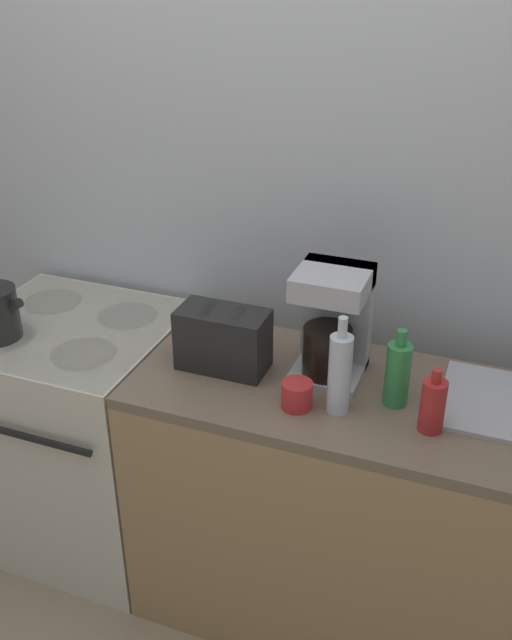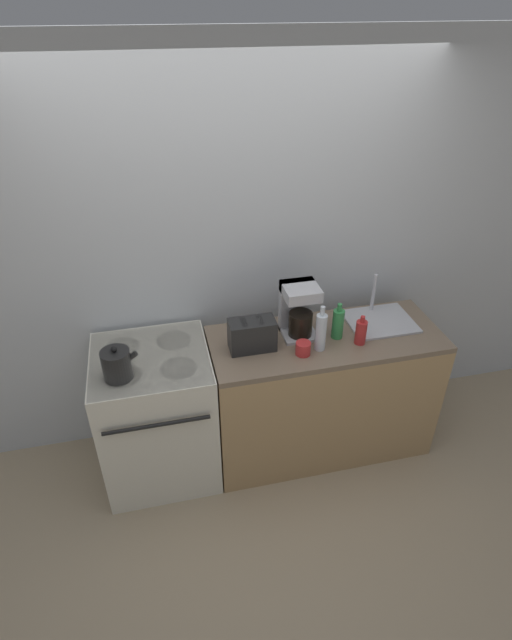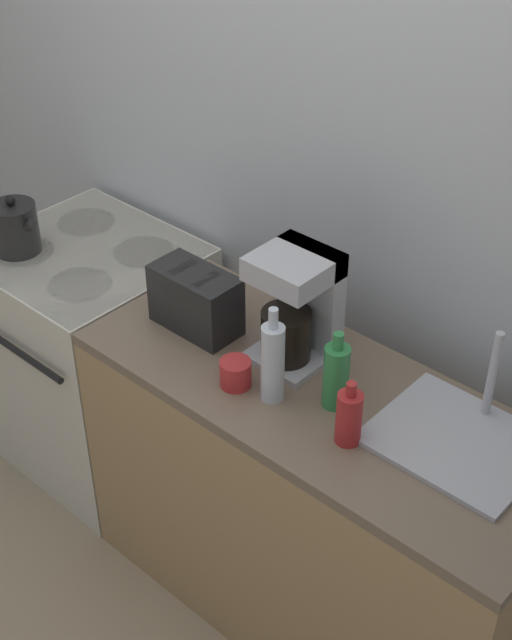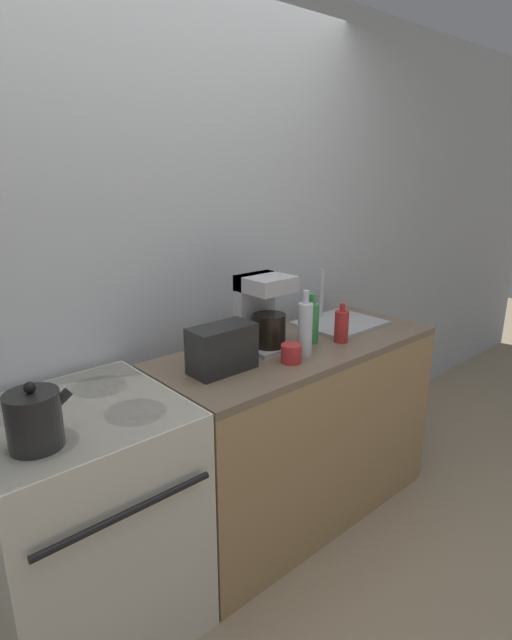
{
  "view_description": "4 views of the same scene",
  "coord_description": "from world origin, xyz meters",
  "px_view_note": "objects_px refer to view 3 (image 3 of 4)",
  "views": [
    {
      "loc": [
        0.82,
        -1.46,
        2.12
      ],
      "look_at": [
        0.12,
        0.36,
        1.07
      ],
      "focal_mm": 40.0,
      "sensor_mm": 36.0,
      "label": 1
    },
    {
      "loc": [
        -0.49,
        -2.09,
        2.72
      ],
      "look_at": [
        0.09,
        0.37,
        1.07
      ],
      "focal_mm": 28.0,
      "sensor_mm": 36.0,
      "label": 2
    },
    {
      "loc": [
        1.67,
        -1.25,
        2.54
      ],
      "look_at": [
        0.28,
        0.3,
        1.06
      ],
      "focal_mm": 50.0,
      "sensor_mm": 36.0,
      "label": 3
    },
    {
      "loc": [
        -1.14,
        -1.25,
        1.74
      ],
      "look_at": [
        0.24,
        0.3,
        1.1
      ],
      "focal_mm": 28.0,
      "sensor_mm": 36.0,
      "label": 4
    }
  ],
  "objects_px": {
    "kettle": "(15,228)",
    "toaster": "(196,300)",
    "bottle_clear": "(273,362)",
    "cup_red": "(236,373)",
    "bottle_red": "(349,417)",
    "stove": "(97,353)",
    "bottle_green": "(336,375)",
    "coffee_maker": "(298,304)"
  },
  "relations": [
    {
      "from": "bottle_red",
      "to": "bottle_green",
      "type": "xyz_separation_m",
      "value": [
        -0.11,
        0.09,
        0.02
      ]
    },
    {
      "from": "toaster",
      "to": "cup_red",
      "type": "relative_size",
      "value": 3.08
    },
    {
      "from": "toaster",
      "to": "bottle_red",
      "type": "bearing_deg",
      "value": -8.39
    },
    {
      "from": "stove",
      "to": "coffee_maker",
      "type": "bearing_deg",
      "value": 3.05
    },
    {
      "from": "kettle",
      "to": "toaster",
      "type": "distance_m",
      "value": 0.79
    },
    {
      "from": "bottle_clear",
      "to": "stove",
      "type": "bearing_deg",
      "value": 171.67
    },
    {
      "from": "stove",
      "to": "toaster",
      "type": "distance_m",
      "value": 0.83
    },
    {
      "from": "bottle_clear",
      "to": "bottle_green",
      "type": "height_order",
      "value": "bottle_clear"
    },
    {
      "from": "coffee_maker",
      "to": "toaster",
      "type": "bearing_deg",
      "value": -162.6
    },
    {
      "from": "stove",
      "to": "bottle_red",
      "type": "height_order",
      "value": "bottle_red"
    },
    {
      "from": "coffee_maker",
      "to": "bottle_clear",
      "type": "height_order",
      "value": "coffee_maker"
    },
    {
      "from": "stove",
      "to": "bottle_green",
      "type": "height_order",
      "value": "bottle_green"
    },
    {
      "from": "coffee_maker",
      "to": "cup_red",
      "type": "height_order",
      "value": "coffee_maker"
    },
    {
      "from": "stove",
      "to": "cup_red",
      "type": "height_order",
      "value": "cup_red"
    },
    {
      "from": "cup_red",
      "to": "toaster",
      "type": "bearing_deg",
      "value": 156.04
    },
    {
      "from": "toaster",
      "to": "coffee_maker",
      "type": "bearing_deg",
      "value": 17.4
    },
    {
      "from": "toaster",
      "to": "cup_red",
      "type": "xyz_separation_m",
      "value": [
        0.28,
        -0.12,
        -0.06
      ]
    },
    {
      "from": "bottle_green",
      "to": "bottle_clear",
      "type": "bearing_deg",
      "value": -147.34
    },
    {
      "from": "stove",
      "to": "kettle",
      "type": "distance_m",
      "value": 0.59
    },
    {
      "from": "bottle_clear",
      "to": "bottle_red",
      "type": "bearing_deg",
      "value": 0.31
    },
    {
      "from": "bottle_red",
      "to": "cup_red",
      "type": "xyz_separation_m",
      "value": [
        -0.37,
        -0.03,
        -0.04
      ]
    },
    {
      "from": "toaster",
      "to": "stove",
      "type": "bearing_deg",
      "value": 175.37
    },
    {
      "from": "stove",
      "to": "cup_red",
      "type": "relative_size",
      "value": 10.28
    },
    {
      "from": "bottle_clear",
      "to": "bottle_green",
      "type": "relative_size",
      "value": 1.24
    },
    {
      "from": "bottle_red",
      "to": "toaster",
      "type": "bearing_deg",
      "value": 171.61
    },
    {
      "from": "bottle_clear",
      "to": "bottle_green",
      "type": "distance_m",
      "value": 0.17
    },
    {
      "from": "coffee_maker",
      "to": "bottle_green",
      "type": "bearing_deg",
      "value": -24.91
    },
    {
      "from": "coffee_maker",
      "to": "bottle_red",
      "type": "relative_size",
      "value": 1.8
    },
    {
      "from": "coffee_maker",
      "to": "bottle_green",
      "type": "xyz_separation_m",
      "value": [
        0.22,
        -0.1,
        -0.08
      ]
    },
    {
      "from": "cup_red",
      "to": "kettle",
      "type": "bearing_deg",
      "value": 178.43
    },
    {
      "from": "toaster",
      "to": "bottle_red",
      "type": "distance_m",
      "value": 0.66
    },
    {
      "from": "bottle_clear",
      "to": "cup_red",
      "type": "distance_m",
      "value": 0.14
    },
    {
      "from": "toaster",
      "to": "bottle_green",
      "type": "distance_m",
      "value": 0.54
    },
    {
      "from": "stove",
      "to": "bottle_clear",
      "type": "xyz_separation_m",
      "value": [
        1.01,
        -0.15,
        0.58
      ]
    },
    {
      "from": "stove",
      "to": "bottle_clear",
      "type": "relative_size",
      "value": 3.1
    },
    {
      "from": "stove",
      "to": "kettle",
      "type": "relative_size",
      "value": 4.37
    },
    {
      "from": "stove",
      "to": "bottle_red",
      "type": "relative_size",
      "value": 4.82
    },
    {
      "from": "stove",
      "to": "bottle_clear",
      "type": "height_order",
      "value": "bottle_clear"
    },
    {
      "from": "bottle_red",
      "to": "bottle_clear",
      "type": "xyz_separation_m",
      "value": [
        -0.26,
        -0.0,
        0.04
      ]
    },
    {
      "from": "stove",
      "to": "cup_red",
      "type": "xyz_separation_m",
      "value": [
        0.89,
        -0.17,
        0.49
      ]
    },
    {
      "from": "coffee_maker",
      "to": "bottle_green",
      "type": "height_order",
      "value": "coffee_maker"
    },
    {
      "from": "kettle",
      "to": "toaster",
      "type": "xyz_separation_m",
      "value": [
        0.79,
        0.1,
        0.01
      ]
    }
  ]
}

